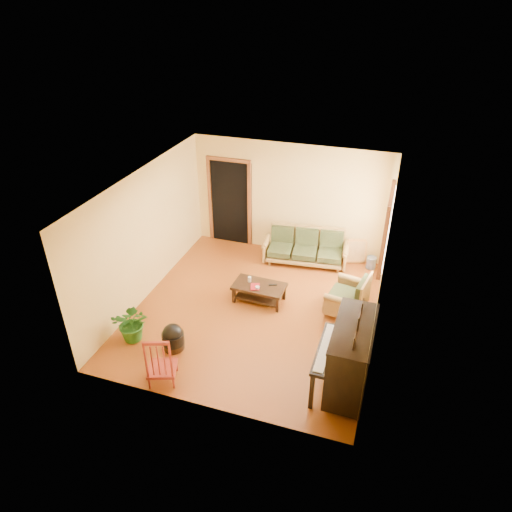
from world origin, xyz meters
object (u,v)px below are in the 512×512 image
(red_chair, at_px, (161,357))
(footstool, at_px, (173,340))
(piano, at_px, (350,358))
(ceramic_crock, at_px, (371,263))
(sofa, at_px, (305,248))
(coffee_table, at_px, (259,293))
(potted_plant, at_px, (133,323))
(armchair, at_px, (347,293))

(red_chair, bearing_deg, footstool, 84.58)
(footstool, bearing_deg, piano, 0.59)
(red_chair, relative_size, ceramic_crock, 3.46)
(sofa, height_order, coffee_table, sofa)
(sofa, height_order, potted_plant, sofa)
(sofa, xyz_separation_m, armchair, (1.16, -1.51, 0.02))
(footstool, distance_m, red_chair, 0.80)
(armchair, height_order, piano, piano)
(armchair, xyz_separation_m, ceramic_crock, (0.31, 1.76, -0.28))
(sofa, distance_m, piano, 3.78)
(sofa, bearing_deg, ceramic_crock, 3.55)
(sofa, bearing_deg, red_chair, -113.85)
(coffee_table, bearing_deg, armchair, 6.55)
(armchair, bearing_deg, footstool, -133.53)
(ceramic_crock, bearing_deg, piano, -89.85)
(potted_plant, bearing_deg, sofa, 56.62)
(potted_plant, bearing_deg, armchair, 29.88)
(piano, height_order, red_chair, piano)
(red_chair, xyz_separation_m, potted_plant, (-0.96, 0.72, -0.11))
(ceramic_crock, bearing_deg, potted_plant, -135.14)
(armchair, height_order, ceramic_crock, armchair)
(piano, relative_size, ceramic_crock, 5.02)
(ceramic_crock, bearing_deg, armchair, -99.90)
(ceramic_crock, height_order, potted_plant, potted_plant)
(sofa, relative_size, ceramic_crock, 6.83)
(coffee_table, xyz_separation_m, armchair, (1.70, 0.20, 0.23))
(red_chair, height_order, potted_plant, red_chair)
(footstool, bearing_deg, sofa, 66.35)
(ceramic_crock, bearing_deg, red_chair, -122.18)
(footstool, height_order, red_chair, red_chair)
(armchair, bearing_deg, piano, -70.80)
(coffee_table, distance_m, red_chair, 2.66)
(ceramic_crock, relative_size, potted_plant, 0.38)
(coffee_table, distance_m, footstool, 2.05)
(piano, xyz_separation_m, ceramic_crock, (-0.01, 3.72, -0.47))
(sofa, xyz_separation_m, piano, (1.47, -3.47, 0.21))
(coffee_table, height_order, red_chair, red_chair)
(coffee_table, height_order, ceramic_crock, coffee_table)
(footstool, bearing_deg, potted_plant, -179.91)
(armchair, xyz_separation_m, potted_plant, (-3.46, -1.99, -0.06))
(armchair, relative_size, footstool, 2.17)
(footstool, relative_size, ceramic_crock, 1.42)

